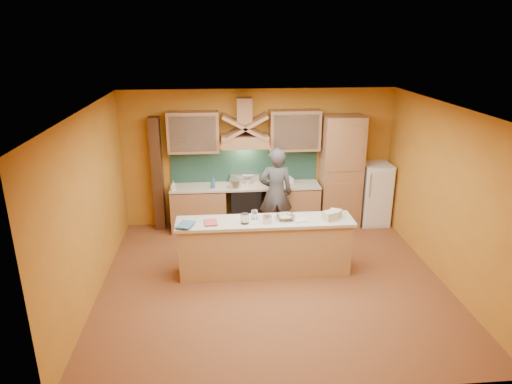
{
  "coord_description": "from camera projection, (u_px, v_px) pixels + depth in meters",
  "views": [
    {
      "loc": [
        -0.84,
        -6.51,
        3.84
      ],
      "look_at": [
        -0.2,
        0.9,
        1.23
      ],
      "focal_mm": 32.0,
      "sensor_mm": 36.0,
      "label": 1
    }
  ],
  "objects": [
    {
      "name": "upper_cabinet_right",
      "position": [
        295.0,
        130.0,
        9.04
      ],
      "size": [
        1.0,
        0.35,
        0.8
      ],
      "primitive_type": "cube",
      "color": "#A3724A",
      "rests_on": "wall_back"
    },
    {
      "name": "bowl_back",
      "position": [
        284.0,
        181.0,
        9.3
      ],
      "size": [
        0.33,
        0.33,
        0.08
      ],
      "primitive_type": "imported",
      "rotation": [
        0.0,
        0.0,
        -0.43
      ],
      "color": "white",
      "rests_on": "counter_top"
    },
    {
      "name": "base_cabinet_left",
      "position": [
        199.0,
        209.0,
        9.28
      ],
      "size": [
        1.1,
        0.6,
        0.86
      ],
      "primitive_type": "cube",
      "color": "#A3724A",
      "rests_on": "floor"
    },
    {
      "name": "fridge",
      "position": [
        374.0,
        194.0,
        9.51
      ],
      "size": [
        0.58,
        0.6,
        1.3
      ],
      "primitive_type": "cube",
      "color": "white",
      "rests_on": "floor"
    },
    {
      "name": "hood_chimney",
      "position": [
        244.0,
        111.0,
        8.85
      ],
      "size": [
        0.3,
        0.3,
        0.5
      ],
      "primitive_type": "cube",
      "color": "#A3724A",
      "rests_on": "wall_back"
    },
    {
      "name": "grocery_bag_a",
      "position": [
        330.0,
        216.0,
        7.42
      ],
      "size": [
        0.27,
        0.25,
        0.14
      ],
      "primitive_type": "cube",
      "rotation": [
        0.0,
        0.0,
        0.42
      ],
      "color": "beige",
      "rests_on": "island_top"
    },
    {
      "name": "jar_small",
      "position": [
        255.0,
        215.0,
        7.46
      ],
      "size": [
        0.12,
        0.12,
        0.15
      ],
      "primitive_type": "cylinder",
      "rotation": [
        0.0,
        0.0,
        -0.12
      ],
      "color": "white",
      "rests_on": "island_top"
    },
    {
      "name": "cloth",
      "position": [
        300.0,
        220.0,
        7.42
      ],
      "size": [
        0.27,
        0.23,
        0.02
      ],
      "primitive_type": "cube",
      "rotation": [
        0.0,
        0.0,
        0.27
      ],
      "color": "beige",
      "rests_on": "island_top"
    },
    {
      "name": "soap_bottle_b",
      "position": [
        213.0,
        182.0,
        9.0
      ],
      "size": [
        0.11,
        0.11,
        0.25
      ],
      "primitive_type": "imported",
      "rotation": [
        0.0,
        0.0,
        0.13
      ],
      "color": "#316387",
      "rests_on": "counter_top"
    },
    {
      "name": "backsplash",
      "position": [
        244.0,
        166.0,
        9.36
      ],
      "size": [
        3.0,
        0.03,
        0.7
      ],
      "primitive_type": "cube",
      "color": "#1C3E34",
      "rests_on": "wall_back"
    },
    {
      "name": "wall_back",
      "position": [
        259.0,
        158.0,
        9.35
      ],
      "size": [
        5.5,
        0.02,
        2.8
      ],
      "primitive_type": "cube",
      "color": "#C07E25",
      "rests_on": "floor"
    },
    {
      "name": "jar_large",
      "position": [
        245.0,
        219.0,
        7.28
      ],
      "size": [
        0.14,
        0.14,
        0.16
      ],
      "primitive_type": "cylinder",
      "rotation": [
        0.0,
        0.0,
        0.02
      ],
      "color": "white",
      "rests_on": "island_top"
    },
    {
      "name": "grocery_bag_b",
      "position": [
        335.0,
        213.0,
        7.57
      ],
      "size": [
        0.23,
        0.22,
        0.11
      ],
      "primitive_type": "cube",
      "rotation": [
        0.0,
        0.0,
        -0.52
      ],
      "color": "beige",
      "rests_on": "island_top"
    },
    {
      "name": "island_body",
      "position": [
        265.0,
        248.0,
        7.59
      ],
      "size": [
        2.8,
        0.55,
        0.88
      ],
      "primitive_type": "cube",
      "color": "tan",
      "rests_on": "floor"
    },
    {
      "name": "floor",
      "position": [
        273.0,
        280.0,
        7.46
      ],
      "size": [
        5.5,
        5.0,
        0.01
      ],
      "primitive_type": "cube",
      "color": "brown",
      "rests_on": "ground"
    },
    {
      "name": "trim_column_left",
      "position": [
        158.0,
        174.0,
        9.12
      ],
      "size": [
        0.2,
        0.3,
        2.3
      ],
      "primitive_type": "cube",
      "color": "#472816",
      "rests_on": "floor"
    },
    {
      "name": "counter_top",
      "position": [
        245.0,
        186.0,
        9.21
      ],
      "size": [
        3.0,
        0.62,
        0.04
      ],
      "primitive_type": "cube",
      "color": "beige",
      "rests_on": "base_cabinet_left"
    },
    {
      "name": "dish_rack",
      "position": [
        285.0,
        180.0,
        9.34
      ],
      "size": [
        0.33,
        0.29,
        0.1
      ],
      "primitive_type": "cube",
      "rotation": [
        0.0,
        0.0,
        0.25
      ],
      "color": "white",
      "rests_on": "counter_top"
    },
    {
      "name": "kitchen_scale",
      "position": [
        267.0,
        220.0,
        7.31
      ],
      "size": [
        0.16,
        0.16,
        0.1
      ],
      "primitive_type": "cube",
      "rotation": [
        0.0,
        0.0,
        -0.37
      ],
      "color": "white",
      "rests_on": "island_top"
    },
    {
      "name": "pantry_column",
      "position": [
        341.0,
        172.0,
        9.28
      ],
      "size": [
        0.8,
        0.6,
        2.3
      ],
      "primitive_type": "cube",
      "color": "#A3724A",
      "rests_on": "floor"
    },
    {
      "name": "mixing_bowl",
      "position": [
        285.0,
        217.0,
        7.45
      ],
      "size": [
        0.31,
        0.31,
        0.07
      ],
      "primitive_type": "imported",
      "rotation": [
        0.0,
        0.0,
        0.05
      ],
      "color": "silver",
      "rests_on": "island_top"
    },
    {
      "name": "range_hood",
      "position": [
        245.0,
        141.0,
        8.95
      ],
      "size": [
        0.92,
        0.5,
        0.24
      ],
      "primitive_type": "cube",
      "color": "#A3724A",
      "rests_on": "wall_back"
    },
    {
      "name": "pot_large",
      "position": [
        235.0,
        184.0,
        9.02
      ],
      "size": [
        0.25,
        0.25,
        0.18
      ],
      "primitive_type": "cylinder",
      "rotation": [
        0.0,
        0.0,
        0.09
      ],
      "color": "silver",
      "rests_on": "stove"
    },
    {
      "name": "base_cabinet_right",
      "position": [
        291.0,
        206.0,
        9.44
      ],
      "size": [
        1.1,
        0.6,
        0.86
      ],
      "primitive_type": "cube",
      "color": "#A3724A",
      "rests_on": "floor"
    },
    {
      "name": "wall_front",
      "position": [
        304.0,
        285.0,
        4.65
      ],
      "size": [
        5.5,
        0.02,
        2.8
      ],
      "primitive_type": "cube",
      "color": "#C07E25",
      "rests_on": "floor"
    },
    {
      "name": "wall_right",
      "position": [
        446.0,
        195.0,
        7.22
      ],
      "size": [
        0.02,
        5.0,
        2.8
      ],
      "primitive_type": "cube",
      "color": "#C07E25",
      "rests_on": "floor"
    },
    {
      "name": "book_lower",
      "position": [
        204.0,
        223.0,
        7.28
      ],
      "size": [
        0.22,
        0.29,
        0.03
      ],
      "primitive_type": "imported",
      "rotation": [
        0.0,
        0.0,
        0.08
      ],
      "color": "#C04446",
      "rests_on": "island_top"
    },
    {
      "name": "soap_bottle_a",
      "position": [
        173.0,
        186.0,
        8.87
      ],
      "size": [
        0.09,
        0.09,
        0.19
      ],
      "primitive_type": "imported",
      "rotation": [
        0.0,
        0.0,
        0.1
      ],
      "color": "white",
      "rests_on": "counter_top"
    },
    {
      "name": "island_top",
      "position": [
        265.0,
        222.0,
        7.43
      ],
      "size": [
        2.9,
        0.62,
        0.05
      ],
      "primitive_type": "cube",
      "color": "beige",
      "rests_on": "island_body"
    },
    {
      "name": "stove",
      "position": [
        245.0,
        207.0,
        9.35
      ],
      "size": [
        0.6,
        0.58,
        0.9
      ],
      "primitive_type": "cube",
      "color": "black",
      "rests_on": "floor"
    },
    {
      "name": "ceiling",
      "position": [
        275.0,
        109.0,
        6.53
      ],
      "size": [
        5.5,
        5.0,
        0.01
      ],
      "primitive_type": "cube",
      "color": "white",
      "rests_on": "wall_back"
    },
    {
      "name": "pot_small",
      "position": [
        248.0,
        181.0,
        9.3
      ],
      "size": [
        0.24,
        0.24,
        0.14
      ],
      "primitive_type": "cylinder",
      "rotation": [
        0.0,
        0.0,
        -0.39
      ],
      "color": "silver",
      "rests_on": "stove"
    },
    {
      "name": "upper_cabinet_left",
      "position": [
        193.0,
        132.0,
        8.88
      ],
      "size": [
        1.0,
        0.35,
        0.8
      ],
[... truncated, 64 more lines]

